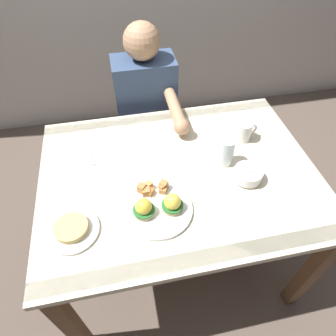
{
  "coord_description": "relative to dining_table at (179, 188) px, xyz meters",
  "views": [
    {
      "loc": [
        -0.22,
        -0.82,
        1.7
      ],
      "look_at": [
        -0.05,
        0.0,
        0.78
      ],
      "focal_mm": 31.35,
      "sensor_mm": 36.0,
      "label": 1
    }
  ],
  "objects": [
    {
      "name": "dining_table",
      "position": [
        0.0,
        0.0,
        0.0
      ],
      "size": [
        1.2,
        0.9,
        0.74
      ],
      "color": "beige",
      "rests_on": "ground_plane"
    },
    {
      "name": "diner_person",
      "position": [
        -0.05,
        0.6,
        0.02
      ],
      "size": [
        0.34,
        0.54,
        1.14
      ],
      "color": "#33333D",
      "rests_on": "ground_plane"
    },
    {
      "name": "water_glass_near",
      "position": [
        0.21,
        0.02,
        0.17
      ],
      "size": [
        0.07,
        0.07,
        0.14
      ],
      "color": "silver",
      "rests_on": "dining_table"
    },
    {
      "name": "fork",
      "position": [
        -0.38,
        0.19,
        0.11
      ],
      "size": [
        0.04,
        0.16,
        0.0
      ],
      "color": "silver",
      "rests_on": "dining_table"
    },
    {
      "name": "coffee_mug",
      "position": [
        0.35,
        0.16,
        0.16
      ],
      "size": [
        0.11,
        0.08,
        0.09
      ],
      "color": "white",
      "rests_on": "dining_table"
    },
    {
      "name": "eggs_benedict_plate",
      "position": [
        -0.13,
        -0.17,
        0.13
      ],
      "size": [
        0.27,
        0.27,
        0.09
      ],
      "color": "white",
      "rests_on": "dining_table"
    },
    {
      "name": "fruit_bowl",
      "position": [
        0.27,
        -0.09,
        0.14
      ],
      "size": [
        0.12,
        0.12,
        0.06
      ],
      "color": "white",
      "rests_on": "dining_table"
    },
    {
      "name": "side_plate",
      "position": [
        -0.45,
        -0.2,
        0.12
      ],
      "size": [
        0.2,
        0.2,
        0.04
      ],
      "color": "white",
      "rests_on": "dining_table"
    },
    {
      "name": "ground_plane",
      "position": [
        0.0,
        0.0,
        -0.63
      ],
      "size": [
        6.0,
        6.0,
        0.0
      ],
      "primitive_type": "plane",
      "color": "brown"
    }
  ]
}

